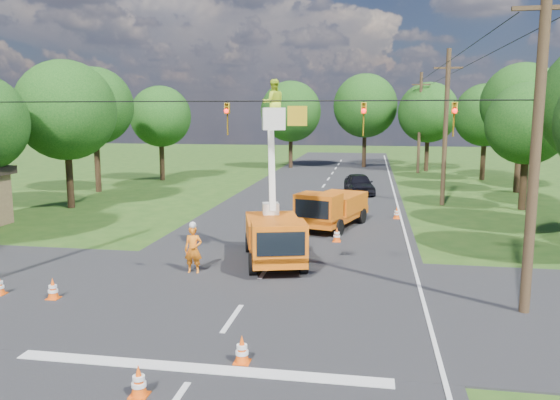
% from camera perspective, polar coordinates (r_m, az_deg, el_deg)
% --- Properties ---
extents(ground, '(140.00, 140.00, 0.00)m').
position_cam_1_polar(ground, '(35.36, 3.15, -0.66)').
color(ground, '#234B16').
rests_on(ground, ground).
extents(road_main, '(12.00, 100.00, 0.06)m').
position_cam_1_polar(road_main, '(35.36, 3.15, -0.66)').
color(road_main, black).
rests_on(road_main, ground).
extents(road_cross, '(56.00, 10.00, 0.07)m').
position_cam_1_polar(road_cross, '(18.08, -3.38, -10.11)').
color(road_cross, black).
rests_on(road_cross, ground).
extents(stop_bar, '(9.00, 0.45, 0.02)m').
position_cam_1_polar(stop_bar, '(13.45, -8.58, -17.18)').
color(stop_bar, silver).
rests_on(stop_bar, ground).
extents(edge_line, '(0.12, 90.00, 0.02)m').
position_cam_1_polar(edge_line, '(35.19, 12.25, -0.90)').
color(edge_line, silver).
rests_on(edge_line, ground).
extents(bucket_truck, '(3.33, 5.74, 7.25)m').
position_cam_1_polar(bucket_truck, '(21.63, -0.58, -2.49)').
color(bucket_truck, orange).
rests_on(bucket_truck, ground).
extents(second_truck, '(3.60, 5.87, 2.07)m').
position_cam_1_polar(second_truck, '(28.38, 5.41, -0.87)').
color(second_truck, orange).
rests_on(second_truck, ground).
extents(ground_worker, '(0.69, 0.48, 1.82)m').
position_cam_1_polar(ground_worker, '(20.65, -9.05, -5.14)').
color(ground_worker, orange).
rests_on(ground_worker, ground).
extents(distant_car, '(2.71, 4.79, 1.54)m').
position_cam_1_polar(distant_car, '(41.06, 8.26, 1.69)').
color(distant_car, black).
rests_on(distant_car, ground).
extents(traffic_cone_0, '(0.38, 0.38, 0.71)m').
position_cam_1_polar(traffic_cone_0, '(12.41, -14.54, -17.87)').
color(traffic_cone_0, '#F7530D').
rests_on(traffic_cone_0, ground).
extents(traffic_cone_1, '(0.38, 0.38, 0.71)m').
position_cam_1_polar(traffic_cone_1, '(13.48, -4.00, -15.34)').
color(traffic_cone_1, '#F7530D').
rests_on(traffic_cone_1, ground).
extents(traffic_cone_2, '(0.38, 0.38, 0.71)m').
position_cam_1_polar(traffic_cone_2, '(22.73, 0.57, -5.15)').
color(traffic_cone_2, '#F7530D').
rests_on(traffic_cone_2, ground).
extents(traffic_cone_3, '(0.38, 0.38, 0.71)m').
position_cam_1_polar(traffic_cone_3, '(25.55, 5.96, -3.62)').
color(traffic_cone_3, '#F7530D').
rests_on(traffic_cone_3, ground).
extents(traffic_cone_4, '(0.38, 0.38, 0.71)m').
position_cam_1_polar(traffic_cone_4, '(19.16, -22.64, -8.57)').
color(traffic_cone_4, '#F7530D').
rests_on(traffic_cone_4, ground).
extents(traffic_cone_7, '(0.38, 0.38, 0.71)m').
position_cam_1_polar(traffic_cone_7, '(31.67, 12.10, -1.32)').
color(traffic_cone_7, '#F7530D').
rests_on(traffic_cone_7, ground).
extents(pole_right_near, '(1.80, 0.30, 10.00)m').
position_cam_1_polar(pole_right_near, '(17.29, 25.20, 5.48)').
color(pole_right_near, '#4C3823').
rests_on(pole_right_near, ground).
extents(pole_right_mid, '(1.80, 0.30, 10.00)m').
position_cam_1_polar(pole_right_mid, '(36.94, 16.91, 7.34)').
color(pole_right_mid, '#4C3823').
rests_on(pole_right_mid, ground).
extents(pole_right_far, '(1.80, 0.30, 10.00)m').
position_cam_1_polar(pole_right_far, '(56.84, 14.39, 7.88)').
color(pole_right_far, '#4C3823').
rests_on(pole_right_far, ground).
extents(signal_span, '(18.00, 0.29, 1.07)m').
position_cam_1_polar(signal_span, '(16.72, 3.96, 8.86)').
color(signal_span, black).
rests_on(signal_span, ground).
extents(tree_left_d, '(6.20, 6.20, 9.24)m').
position_cam_1_polar(tree_left_d, '(36.85, -21.49, 8.69)').
color(tree_left_d, '#382616').
rests_on(tree_left_d, ground).
extents(tree_left_e, '(5.80, 5.80, 9.41)m').
position_cam_1_polar(tree_left_e, '(43.83, -18.82, 9.26)').
color(tree_left_e, '#382616').
rests_on(tree_left_e, ground).
extents(tree_left_f, '(5.40, 5.40, 8.40)m').
position_cam_1_polar(tree_left_f, '(50.25, -12.38, 8.51)').
color(tree_left_f, '#382616').
rests_on(tree_left_f, ground).
extents(tree_right_c, '(5.00, 5.00, 7.83)m').
position_cam_1_polar(tree_right_c, '(36.85, 24.45, 7.25)').
color(tree_right_c, '#382616').
rests_on(tree_right_c, ground).
extents(tree_right_d, '(6.00, 6.00, 9.70)m').
position_cam_1_polar(tree_right_d, '(45.00, 23.96, 9.19)').
color(tree_right_d, '#382616').
rests_on(tree_right_d, ground).
extents(tree_right_e, '(5.60, 5.60, 8.63)m').
position_cam_1_polar(tree_right_e, '(52.59, 20.69, 8.29)').
color(tree_right_e, '#382616').
rests_on(tree_right_e, ground).
extents(tree_far_a, '(6.60, 6.60, 9.50)m').
position_cam_1_polar(tree_far_a, '(60.30, 1.13, 9.23)').
color(tree_far_a, '#382616').
rests_on(tree_far_a, ground).
extents(tree_far_b, '(7.00, 7.00, 10.32)m').
position_cam_1_polar(tree_far_b, '(61.66, 8.90, 9.70)').
color(tree_far_b, '#382616').
rests_on(tree_far_b, ground).
extents(tree_far_c, '(6.20, 6.20, 9.18)m').
position_cam_1_polar(tree_far_c, '(58.91, 15.24, 8.81)').
color(tree_far_c, '#382616').
rests_on(tree_far_c, ground).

